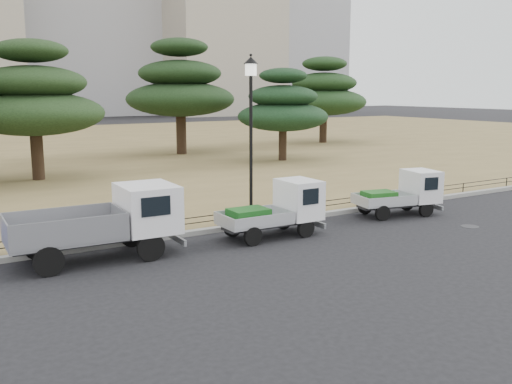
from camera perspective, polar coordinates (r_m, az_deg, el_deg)
ground at (r=17.00m, az=3.52°, el=-5.34°), size 220.00×220.00×0.00m
lawn at (r=45.24m, az=-19.19°, el=3.97°), size 120.00×56.00×0.15m
curb at (r=19.10m, az=-0.94°, el=-3.33°), size 120.00×0.25×0.16m
truck_large at (r=15.94m, az=-14.83°, el=-2.71°), size 4.51×1.91×1.95m
truck_kei_front at (r=17.89m, az=2.19°, el=-1.72°), size 3.25×1.43×1.72m
truck_kei_rear at (r=21.56m, az=14.47°, el=-0.12°), size 3.28×1.87×1.62m
street_lamp at (r=19.02m, az=-0.51°, el=8.06°), size 0.49×0.49×5.46m
pipe_fence at (r=19.14m, az=-1.17°, el=-2.20°), size 38.00×0.04×0.40m
manhole at (r=20.54m, az=20.60°, el=-3.24°), size 0.60×0.60×0.01m
pine_center_left at (r=29.96m, az=-21.35°, el=8.61°), size 6.68×6.68×6.79m
pine_center_right at (r=39.72m, az=-7.59°, el=10.31°), size 7.37×7.37×7.82m
pine_east_near at (r=35.86m, az=2.71°, el=8.45°), size 5.66×5.66×5.72m
pine_east_far at (r=48.38m, az=6.80°, el=9.77°), size 7.05×7.05×7.08m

